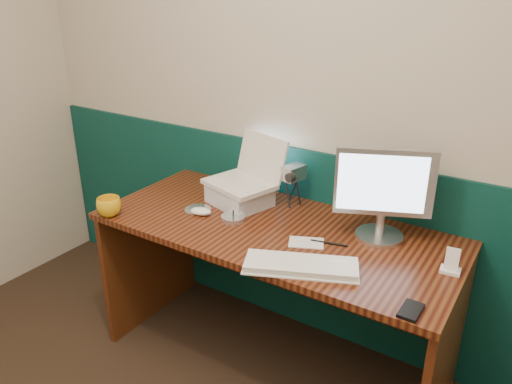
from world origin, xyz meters
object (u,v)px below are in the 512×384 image
Objects in this scene: keyboard at (301,266)px; mug at (109,207)px; laptop at (239,161)px; desk at (273,298)px; camcorder at (293,184)px; monitor at (383,195)px.

keyboard is 0.96m from mug.
laptop is at bearing 121.84° from keyboard.
laptop is 0.73× the size of keyboard.
keyboard reaches higher than desk.
desk is 0.87m from mug.
laptop is 0.68m from keyboard.
keyboard is at bearing 3.71° from mug.
laptop reaches higher than camcorder.
laptop is 0.78× the size of monitor.
monitor reaches higher than camcorder.
monitor reaches higher than mug.
desk is 14.40× the size of mug.
monitor is 1.78× the size of camcorder.
keyboard is (0.26, -0.25, 0.39)m from desk.
mug is 0.50× the size of camcorder.
desk is at bearing 23.92° from mug.
mug is at bearing -118.62° from laptop.
monitor is 0.47m from keyboard.
monitor is 3.54× the size of mug.
keyboard is 3.80× the size of mug.
laptop is 2.78× the size of mug.
mug is at bearing -124.70° from camcorder.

